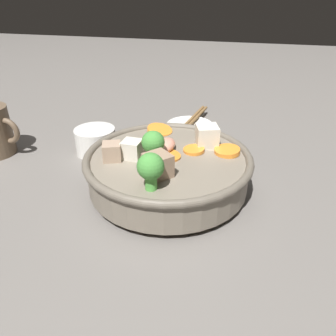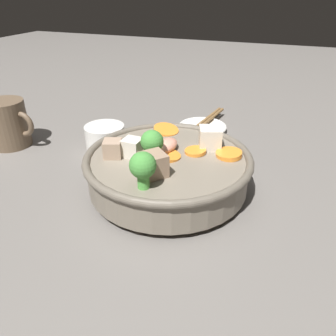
% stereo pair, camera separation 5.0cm
% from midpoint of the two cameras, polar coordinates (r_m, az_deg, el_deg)
% --- Properties ---
extents(ground_plane, '(3.00, 3.00, 0.00)m').
position_cam_midpoint_polar(ground_plane, '(0.52, 2.76, -3.75)').
color(ground_plane, slate).
extents(stirfry_bowl, '(0.25, 0.25, 0.11)m').
position_cam_midpoint_polar(stirfry_bowl, '(0.50, 2.83, 0.13)').
color(stirfry_bowl, slate).
rests_on(stirfry_bowl, ground_plane).
extents(side_saucer, '(0.11, 0.11, 0.01)m').
position_cam_midpoint_polar(side_saucer, '(0.73, 7.98, 6.93)').
color(side_saucer, white).
rests_on(side_saucer, ground_plane).
extents(tea_cup, '(0.08, 0.08, 0.05)m').
position_cam_midpoint_polar(tea_cup, '(0.64, -8.70, 5.26)').
color(tea_cup, white).
rests_on(tea_cup, ground_plane).
extents(dark_mug, '(0.10, 0.08, 0.09)m').
position_cam_midpoint_polar(dark_mug, '(0.70, -24.31, 7.00)').
color(dark_mug, brown).
rests_on(dark_mug, ground_plane).
extents(chopsticks_pair, '(0.05, 0.22, 0.01)m').
position_cam_midpoint_polar(chopsticks_pair, '(0.73, 8.03, 7.62)').
color(chopsticks_pair, olive).
rests_on(chopsticks_pair, side_saucer).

